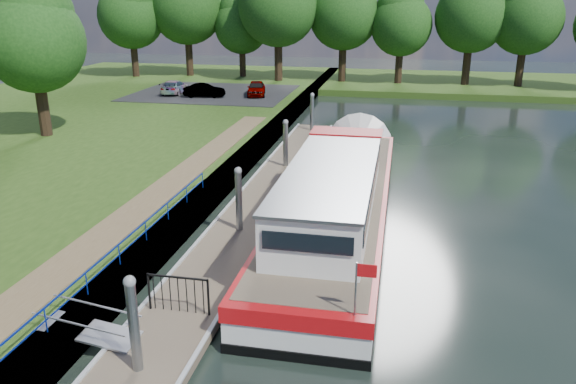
% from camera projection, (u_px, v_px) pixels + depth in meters
% --- Properties ---
extents(ground, '(160.00, 160.00, 0.00)m').
position_uv_depth(ground, '(148.00, 370.00, 14.36)').
color(ground, black).
rests_on(ground, ground).
extents(bank_edge, '(1.10, 90.00, 0.78)m').
position_uv_depth(bank_edge, '(227.00, 177.00, 28.61)').
color(bank_edge, '#473D2D').
rests_on(bank_edge, ground).
extents(far_bank, '(60.00, 18.00, 0.60)m').
position_uv_depth(far_bank, '(459.00, 84.00, 60.20)').
color(far_bank, '#254112').
rests_on(far_bank, ground).
extents(footpath, '(1.60, 40.00, 0.05)m').
position_uv_depth(footpath, '(130.00, 216.00, 22.33)').
color(footpath, brown).
rests_on(footpath, riverbank).
extents(carpark, '(14.00, 12.00, 0.06)m').
position_uv_depth(carpark, '(213.00, 93.00, 51.35)').
color(carpark, black).
rests_on(carpark, riverbank).
extents(blue_fence, '(0.04, 18.04, 0.72)m').
position_uv_depth(blue_fence, '(103.00, 263.00, 17.23)').
color(blue_fence, '#0C2DBF').
rests_on(blue_fence, riverbank).
extents(pontoon, '(2.50, 30.00, 0.56)m').
position_uv_depth(pontoon, '(266.00, 197.00, 26.35)').
color(pontoon, brown).
rests_on(pontoon, ground).
extents(mooring_piles, '(0.30, 27.30, 3.55)m').
position_uv_depth(mooring_piles, '(266.00, 174.00, 25.99)').
color(mooring_piles, gray).
rests_on(mooring_piles, ground).
extents(gangway, '(2.58, 1.00, 0.92)m').
position_uv_depth(gangway, '(90.00, 330.00, 14.97)').
color(gangway, '#A5A8AD').
rests_on(gangway, ground).
extents(gate_panel, '(1.85, 0.05, 1.15)m').
position_uv_depth(gate_panel, '(178.00, 289.00, 16.03)').
color(gate_panel, black).
rests_on(gate_panel, ground).
extents(barge, '(4.36, 21.15, 4.78)m').
position_uv_depth(barge, '(339.00, 194.00, 23.95)').
color(barge, black).
rests_on(barge, ground).
extents(horizon_trees, '(54.38, 10.03, 12.87)m').
position_uv_depth(horizon_trees, '(331.00, 9.00, 57.16)').
color(horizon_trees, '#332316').
rests_on(horizon_trees, ground).
extents(bank_tree_a, '(6.12, 6.12, 9.72)m').
position_uv_depth(bank_tree_a, '(33.00, 33.00, 33.65)').
color(bank_tree_a, '#332316').
rests_on(bank_tree_a, riverbank).
extents(car_a, '(2.28, 4.02, 1.29)m').
position_uv_depth(car_a, '(256.00, 88.00, 49.50)').
color(car_a, '#999999').
rests_on(car_a, carpark).
extents(car_b, '(3.67, 1.71, 1.17)m').
position_uv_depth(car_b, '(204.00, 90.00, 48.78)').
color(car_b, '#999999').
rests_on(car_b, carpark).
extents(car_c, '(1.92, 4.19, 1.19)m').
position_uv_depth(car_c, '(175.00, 87.00, 50.56)').
color(car_c, '#999999').
rests_on(car_c, carpark).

